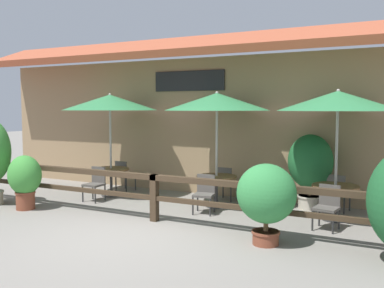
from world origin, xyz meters
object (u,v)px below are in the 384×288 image
chair_near_wallside (124,174)px  dining_table_middle (217,182)px  chair_far_wallside (338,191)px  potted_plant_small_flowering (266,196)px  chair_far_streetside (327,205)px  chair_middle_streetside (205,192)px  chair_middle_wallside (226,182)px  patio_umbrella_far (338,101)px  patio_umbrella_middle (217,102)px  dining_table_far (335,192)px  patio_umbrella_near (110,103)px  chair_near_streetside (95,182)px  potted_plant_broad_leaf (25,178)px  dining_table_near (111,174)px  potted_plant_entrance_palm (310,164)px

chair_near_wallside → dining_table_middle: size_ratio=0.89×
chair_far_wallside → potted_plant_small_flowering: 3.02m
chair_near_wallside → chair_far_streetside: bearing=173.0°
chair_middle_streetside → potted_plant_small_flowering: bearing=-49.6°
chair_middle_wallside → patio_umbrella_far: 3.42m
patio_umbrella_middle → chair_far_wallside: 3.33m
chair_middle_wallside → dining_table_far: (2.70, -0.74, 0.11)m
patio_umbrella_middle → chair_middle_streetside: (0.02, -0.70, -1.96)m
patio_umbrella_near → chair_far_streetside: bearing=-7.0°
chair_middle_wallside → patio_umbrella_far: (2.70, -0.74, 1.96)m
chair_near_streetside → patio_umbrella_far: size_ratio=0.31×
chair_middle_streetside → potted_plant_broad_leaf: size_ratio=0.68×
chair_near_wallside → patio_umbrella_middle: (3.02, -0.56, 1.96)m
chair_near_streetside → patio_umbrella_far: 5.94m
dining_table_middle → chair_far_wallside: (2.59, 0.71, -0.11)m
patio_umbrella_near → potted_plant_small_flowering: 5.47m
patio_umbrella_near → chair_far_wallside: size_ratio=3.19×
chair_near_streetside → chair_middle_streetside: (2.92, 0.09, 0.00)m
chair_near_streetside → potted_plant_broad_leaf: size_ratio=0.68×
patio_umbrella_near → chair_near_wallside: bearing=96.5°
dining_table_near → dining_table_far: size_ratio=1.00×
chair_near_wallside → chair_middle_streetside: same height
patio_umbrella_near → potted_plant_entrance_palm: patio_umbrella_near is taller
chair_middle_streetside → potted_plant_broad_leaf: bearing=-168.5°
chair_near_streetside → potted_plant_broad_leaf: 1.67m
dining_table_far → potted_plant_small_flowering: potted_plant_small_flowering is taller
dining_table_far → potted_plant_small_flowering: (-0.80, -2.15, 0.25)m
potted_plant_small_flowering → chair_middle_wallside: bearing=123.3°
chair_middle_wallside → chair_far_wallside: (2.64, 0.01, 0.00)m
patio_umbrella_far → chair_far_streetside: bearing=-92.4°
patio_umbrella_middle → chair_far_wallside: (2.59, 0.71, -1.96)m
potted_plant_entrance_palm → patio_umbrella_far: bearing=-49.5°
chair_far_wallside → chair_middle_wallside: bearing=11.1°
potted_plant_entrance_palm → potted_plant_small_flowering: bearing=-92.6°
chair_near_streetside → chair_middle_streetside: bearing=0.9°
dining_table_middle → patio_umbrella_far: patio_umbrella_far is taller
chair_middle_wallside → chair_far_streetside: (2.67, -1.50, 0.00)m
chair_far_wallside → potted_plant_entrance_palm: 0.82m
dining_table_middle → chair_far_streetside: (2.62, -0.80, -0.11)m
dining_table_far → potted_plant_entrance_palm: (-0.67, 0.78, 0.44)m
patio_umbrella_near → chair_far_streetside: (5.56, -0.68, -1.96)m
dining_table_near → potted_plant_small_flowering: (4.79, -2.08, 0.25)m
chair_near_streetside → chair_far_wallside: 5.70m
patio_umbrella_middle → potted_plant_entrance_palm: patio_umbrella_middle is taller
dining_table_far → chair_far_wallside: (-0.06, 0.76, -0.11)m
chair_near_streetside → patio_umbrella_middle: size_ratio=0.31×
chair_near_streetside → dining_table_far: bearing=6.8°
patio_umbrella_near → chair_near_streetside: size_ratio=3.19×
dining_table_far → potted_plant_entrance_palm: size_ratio=0.55×
dining_table_near → chair_near_wallside: bearing=96.5°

